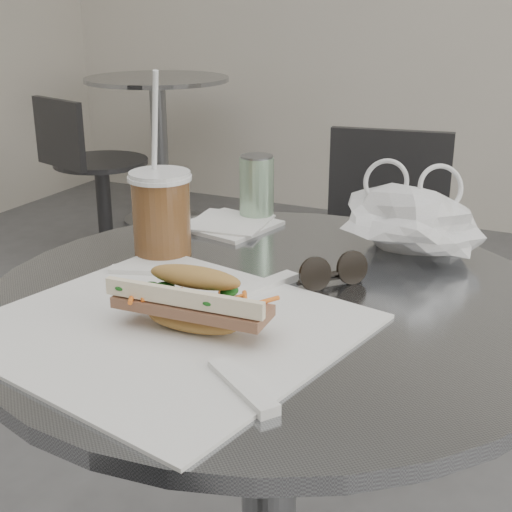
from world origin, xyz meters
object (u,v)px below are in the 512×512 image
at_px(chair_far, 375,301).
at_px(iced_coffee, 161,212).
at_px(bg_table, 159,134).
at_px(bg_chair, 95,194).
at_px(banh_mi, 193,301).
at_px(drink_can, 257,188).
at_px(cafe_table, 269,469).
at_px(sunglasses, 333,273).

xyz_separation_m(chair_far, iced_coffee, (-0.11, -0.84, 0.46)).
xyz_separation_m(bg_table, bg_chair, (0.11, -0.67, -0.13)).
distance_m(bg_table, iced_coffee, 2.56).
relative_size(banh_mi, iced_coffee, 0.85).
bearing_deg(drink_can, bg_table, 127.08).
height_order(cafe_table, bg_table, same).
bearing_deg(iced_coffee, drink_can, 76.89).
xyz_separation_m(bg_table, chair_far, (1.49, -1.29, -0.12)).
bearing_deg(cafe_table, bg_table, 126.03).
distance_m(chair_far, drink_can, 0.77).
xyz_separation_m(bg_chair, iced_coffee, (1.28, -1.45, 0.47)).
xyz_separation_m(bg_table, drink_can, (1.44, -1.91, 0.33)).
distance_m(cafe_table, chair_far, 0.93).
xyz_separation_m(cafe_table, sunglasses, (0.06, 0.06, 0.29)).
bearing_deg(chair_far, bg_table, -49.51).
bearing_deg(chair_far, bg_chair, -32.65).
xyz_separation_m(cafe_table, bg_table, (-1.60, 2.20, -0.00)).
bearing_deg(drink_can, iced_coffee, -103.11).
bearing_deg(chair_far, cafe_table, 87.82).
bearing_deg(bg_table, bg_chair, -80.86).
height_order(bg_table, banh_mi, banh_mi).
relative_size(cafe_table, sunglasses, 8.33).
height_order(cafe_table, sunglasses, sunglasses).
distance_m(bg_table, sunglasses, 2.72).
height_order(cafe_table, banh_mi, banh_mi).
relative_size(banh_mi, drink_can, 2.04).
xyz_separation_m(cafe_table, iced_coffee, (-0.21, 0.07, 0.34)).
xyz_separation_m(cafe_table, bg_chair, (-1.49, 1.53, -0.13)).
height_order(bg_table, drink_can, drink_can).
xyz_separation_m(chair_far, banh_mi, (0.07, -1.06, 0.43)).
bearing_deg(iced_coffee, cafe_table, -18.92).
distance_m(chair_far, banh_mi, 1.14).
xyz_separation_m(banh_mi, sunglasses, (0.10, 0.21, -0.02)).
height_order(banh_mi, sunglasses, banh_mi).
relative_size(bg_table, iced_coffee, 2.71).
xyz_separation_m(chair_far, drink_can, (-0.05, -0.62, 0.45)).
relative_size(chair_far, iced_coffee, 2.85).
relative_size(chair_far, bg_chair, 1.05).
distance_m(bg_chair, drink_can, 1.87).
relative_size(chair_far, drink_can, 6.86).
bearing_deg(bg_chair, iced_coffee, -31.21).
distance_m(cafe_table, sunglasses, 0.31).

